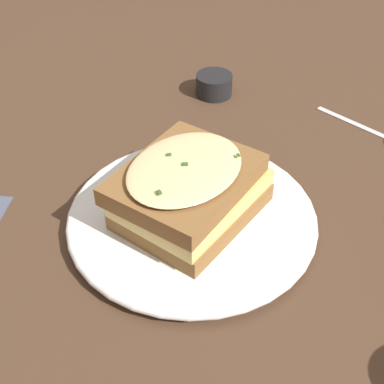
% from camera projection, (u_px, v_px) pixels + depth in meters
% --- Properties ---
extents(ground_plane, '(2.40, 2.40, 0.00)m').
position_uv_depth(ground_plane, '(187.00, 231.00, 0.56)').
color(ground_plane, '#473021').
extents(dinner_plate, '(0.26, 0.26, 0.02)m').
position_uv_depth(dinner_plate, '(192.00, 218.00, 0.56)').
color(dinner_plate, white).
rests_on(dinner_plate, ground_plane).
extents(sandwich, '(0.18, 0.18, 0.07)m').
position_uv_depth(sandwich, '(190.00, 190.00, 0.54)').
color(sandwich, brown).
rests_on(sandwich, dinner_plate).
extents(condiment_pot, '(0.05, 0.05, 0.03)m').
position_uv_depth(condiment_pot, '(214.00, 85.00, 0.77)').
color(condiment_pot, black).
rests_on(condiment_pot, ground_plane).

